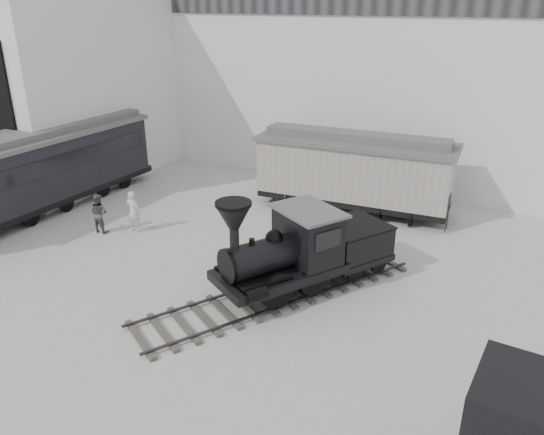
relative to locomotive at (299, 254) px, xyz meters
The scene contains 9 objects.
ground 3.85m from the locomotive, 112.64° to the right, with size 90.00×90.00×0.00m, color #9E9E9B.
north_wall 12.47m from the locomotive, 96.87° to the left, with size 34.00×2.51×11.00m.
west_pavilion 17.52m from the locomotive, 157.44° to the left, with size 7.00×12.11×9.00m.
locomotive is the anchor object (origin of this frame).
boxcar 7.57m from the locomotive, 96.80° to the left, with size 8.66×3.26×3.48m.
passenger_coach 12.93m from the locomotive, behind, with size 2.93×12.63×3.37m.
visitor_a 7.86m from the locomotive, behind, with size 0.63×0.41×1.72m, color beige.
visitor_b 9.01m from the locomotive, behind, with size 0.78×0.61×1.60m, color #4C4C4C.
coal_hopper 8.72m from the locomotive, 35.64° to the right, with size 2.49×2.08×2.58m.
Camera 1 is at (7.67, -10.26, 8.72)m, focal length 35.00 mm.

